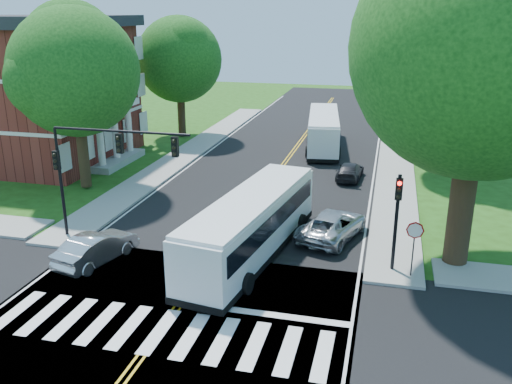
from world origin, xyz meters
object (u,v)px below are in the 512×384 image
(bus_lead, at_px, (252,224))
(suv, at_px, (333,225))
(bus_follow, at_px, (323,130))
(hatchback, at_px, (97,248))
(dark_sedan, at_px, (350,171))
(signal_ne, at_px, (397,210))
(signal_nw, at_px, (100,158))

(bus_lead, relative_size, suv, 2.36)
(bus_follow, distance_m, suv, 19.47)
(hatchback, xyz_separation_m, dark_sedan, (10.33, 16.10, -0.14))
(signal_ne, height_order, dark_sedan, signal_ne)
(signal_ne, height_order, suv, signal_ne)
(signal_nw, relative_size, bus_lead, 0.60)
(hatchback, height_order, suv, hatchback)
(signal_ne, relative_size, suv, 0.88)
(signal_nw, height_order, signal_ne, signal_nw)
(hatchback, xyz_separation_m, suv, (10.32, 5.49, -0.01))
(hatchback, distance_m, dark_sedan, 19.13)
(suv, bearing_deg, signal_ne, 149.99)
(signal_nw, xyz_separation_m, bus_lead, (7.52, 0.19, -2.79))
(hatchback, height_order, dark_sedan, hatchback)
(signal_ne, distance_m, bus_lead, 6.68)
(bus_lead, xyz_separation_m, dark_sedan, (3.53, 13.67, -1.02))
(signal_nw, relative_size, hatchback, 1.67)
(bus_follow, bearing_deg, signal_ne, 97.66)
(suv, bearing_deg, bus_lead, 57.91)
(signal_nw, bearing_deg, dark_sedan, 51.45)
(signal_ne, xyz_separation_m, dark_sedan, (-3.01, 13.85, -2.39))
(bus_follow, bearing_deg, signal_nw, 62.99)
(signal_nw, relative_size, bus_follow, 0.62)
(dark_sedan, bearing_deg, bus_lead, 79.38)
(signal_nw, distance_m, suv, 12.07)
(signal_ne, distance_m, suv, 4.97)
(hatchback, bearing_deg, bus_follow, -92.33)
(signal_ne, relative_size, bus_follow, 0.38)
(bus_lead, xyz_separation_m, hatchback, (-6.80, -2.43, -0.87))
(signal_nw, xyz_separation_m, suv, (11.03, 3.25, -3.67))
(signal_nw, height_order, bus_lead, signal_nw)
(bus_follow, distance_m, dark_sedan, 9.16)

